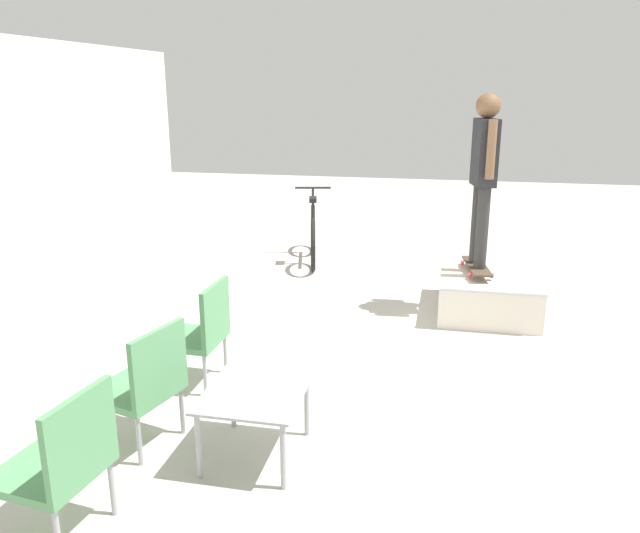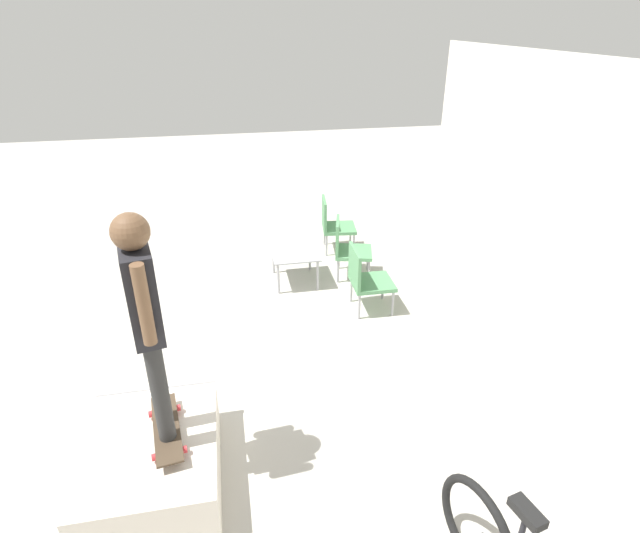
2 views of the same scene
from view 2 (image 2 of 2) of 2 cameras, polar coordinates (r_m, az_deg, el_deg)
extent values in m
plane|color=#B7B2A8|center=(5.93, -10.46, -9.44)|extent=(24.00, 24.00, 0.00)
cube|color=silver|center=(4.56, -18.50, -20.34)|extent=(1.30, 1.04, 0.43)
cylinder|color=#B7B7BC|center=(4.89, -18.13, -13.05)|extent=(0.05, 1.04, 0.05)
cube|color=#473828|center=(4.35, -17.14, -17.19)|extent=(0.80, 0.32, 0.02)
cylinder|color=red|center=(4.20, -15.16, -19.52)|extent=(0.06, 0.04, 0.05)
cylinder|color=red|center=(4.20, -18.46, -19.99)|extent=(0.06, 0.04, 0.05)
cylinder|color=red|center=(4.55, -15.83, -15.26)|extent=(0.06, 0.04, 0.05)
cylinder|color=red|center=(4.56, -18.80, -15.70)|extent=(0.06, 0.04, 0.05)
cylinder|color=#2D2D2D|center=(4.15, -18.16, -11.74)|extent=(0.13, 0.13, 0.87)
cylinder|color=#2D2D2D|center=(3.98, -17.81, -13.60)|extent=(0.13, 0.13, 0.87)
cube|color=#232328|center=(3.64, -19.69, -3.07)|extent=(0.41, 0.27, 0.69)
cylinder|color=brown|center=(3.83, -20.11, -0.74)|extent=(0.09, 0.09, 0.58)
cylinder|color=brown|center=(3.40, -19.48, -4.19)|extent=(0.09, 0.09, 0.58)
sphere|color=brown|center=(3.44, -20.88, 3.75)|extent=(0.25, 0.25, 0.25)
cube|color=#9E9EA3|center=(7.07, -2.94, 1.68)|extent=(0.74, 0.65, 0.02)
cylinder|color=#9E9EA3|center=(7.43, -5.36, 0.86)|extent=(0.04, 0.04, 0.46)
cylinder|color=#9E9EA3|center=(6.87, -4.78, -1.42)|extent=(0.04, 0.04, 0.46)
cylinder|color=#9E9EA3|center=(7.50, -1.18, 1.21)|extent=(0.04, 0.04, 0.46)
cylinder|color=#9E9EA3|center=(6.94, -0.26, -1.01)|extent=(0.04, 0.04, 0.46)
cylinder|color=#99999E|center=(8.01, 3.89, 2.51)|extent=(0.03, 0.03, 0.36)
cylinder|color=#99999E|center=(8.41, 3.50, 3.74)|extent=(0.03, 0.03, 0.36)
cylinder|color=#99999E|center=(7.97, 0.75, 2.43)|extent=(0.03, 0.03, 0.36)
cylinder|color=#99999E|center=(8.37, 0.51, 3.67)|extent=(0.03, 0.03, 0.36)
cube|color=#569360|center=(8.11, 2.19, 4.43)|extent=(0.58, 0.58, 0.05)
cube|color=#569360|center=(7.99, 0.50, 6.10)|extent=(0.52, 0.10, 0.47)
cylinder|color=#99999E|center=(7.17, 5.59, -0.63)|extent=(0.03, 0.03, 0.36)
cylinder|color=#99999E|center=(7.56, 5.49, 0.90)|extent=(0.03, 0.03, 0.36)
cylinder|color=#99999E|center=(7.16, 2.07, -0.54)|extent=(0.03, 0.03, 0.36)
cylinder|color=#99999E|center=(7.55, 2.15, 0.99)|extent=(0.03, 0.03, 0.36)
cube|color=#569360|center=(7.27, 3.87, 1.65)|extent=(0.63, 0.63, 0.05)
cube|color=#569360|center=(7.16, 2.01, 3.56)|extent=(0.51, 0.17, 0.47)
cylinder|color=#99999E|center=(6.43, 8.31, -4.21)|extent=(0.03, 0.03, 0.36)
cylinder|color=#99999E|center=(6.80, 7.20, -2.34)|extent=(0.03, 0.03, 0.36)
cylinder|color=#99999E|center=(6.32, 4.50, -4.60)|extent=(0.03, 0.03, 0.36)
cylinder|color=#99999E|center=(6.69, 3.59, -2.67)|extent=(0.03, 0.03, 0.36)
cube|color=#569360|center=(6.46, 5.98, -1.86)|extent=(0.53, 0.53, 0.05)
cube|color=#569360|center=(6.28, 3.98, 0.02)|extent=(0.52, 0.05, 0.47)
torus|color=black|center=(3.95, 17.41, -26.66)|extent=(0.72, 0.22, 0.72)
cube|color=black|center=(3.39, 22.62, -24.51)|extent=(0.24, 0.15, 0.06)
camera|label=1|loc=(9.94, -13.65, 19.88)|focal=35.00mm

